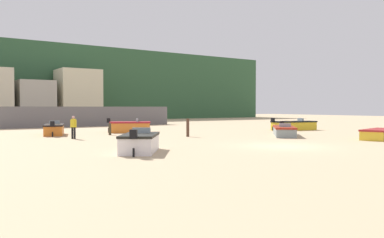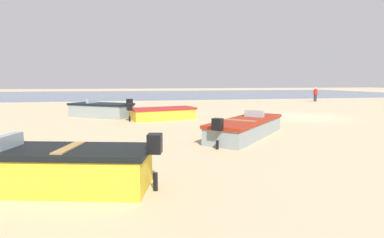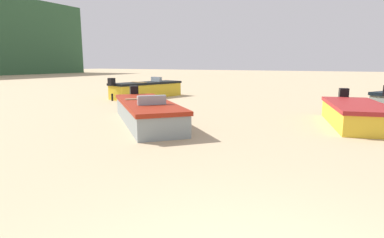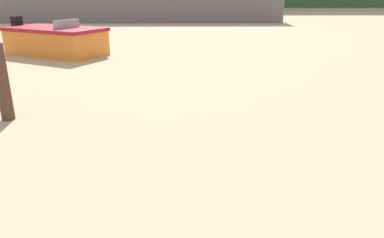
{
  "view_description": "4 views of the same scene",
  "coord_description": "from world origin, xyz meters",
  "px_view_note": "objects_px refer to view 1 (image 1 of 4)",
  "views": [
    {
      "loc": [
        -16.94,
        -15.66,
        2.21
      ],
      "look_at": [
        3.04,
        13.74,
        1.16
      ],
      "focal_mm": 37.16,
      "sensor_mm": 36.0,
      "label": 1
    },
    {
      "loc": [
        10.9,
        16.96,
        2.27
      ],
      "look_at": [
        8.21,
        3.99,
        0.56
      ],
      "focal_mm": 27.21,
      "sensor_mm": 36.0,
      "label": 2
    },
    {
      "loc": [
        -2.1,
        -0.4,
        1.99
      ],
      "look_at": [
        4.58,
        3.15,
        0.63
      ],
      "focal_mm": 29.26,
      "sensor_mm": 36.0,
      "label": 3
    },
    {
      "loc": [
        2.78,
        2.9,
        2.22
      ],
      "look_at": [
        2.84,
        7.74,
        0.5
      ],
      "focal_mm": 34.33,
      "sensor_mm": 36.0,
      "label": 4
    }
  ],
  "objects_px": {
    "boat_yellow_2": "(380,134)",
    "mooring_post_near_water": "(110,129)",
    "beach_walker_foreground": "(73,125)",
    "mooring_post_mid_beach": "(188,128)",
    "boat_orange_1": "(54,129)",
    "boat_orange_4": "(130,127)",
    "boat_yellow_5": "(294,125)",
    "boat_white_6": "(140,143)",
    "boat_grey_0": "(284,131)"
  },
  "relations": [
    {
      "from": "boat_orange_1",
      "to": "boat_orange_4",
      "type": "distance_m",
      "value": 6.43
    },
    {
      "from": "boat_orange_1",
      "to": "beach_walker_foreground",
      "type": "height_order",
      "value": "beach_walker_foreground"
    },
    {
      "from": "boat_orange_4",
      "to": "beach_walker_foreground",
      "type": "distance_m",
      "value": 7.64
    },
    {
      "from": "boat_white_6",
      "to": "mooring_post_near_water",
      "type": "relative_size",
      "value": 3.99
    },
    {
      "from": "boat_yellow_2",
      "to": "mooring_post_near_water",
      "type": "distance_m",
      "value": 19.96
    },
    {
      "from": "boat_orange_4",
      "to": "boat_yellow_5",
      "type": "distance_m",
      "value": 15.67
    },
    {
      "from": "boat_orange_4",
      "to": "boat_white_6",
      "type": "relative_size",
      "value": 1.02
    },
    {
      "from": "boat_yellow_2",
      "to": "mooring_post_mid_beach",
      "type": "bearing_deg",
      "value": 31.14
    },
    {
      "from": "boat_yellow_5",
      "to": "boat_grey_0",
      "type": "bearing_deg",
      "value": -39.56
    },
    {
      "from": "boat_orange_1",
      "to": "mooring_post_near_water",
      "type": "height_order",
      "value": "boat_orange_1"
    },
    {
      "from": "boat_yellow_5",
      "to": "beach_walker_foreground",
      "type": "bearing_deg",
      "value": -79.64
    },
    {
      "from": "mooring_post_mid_beach",
      "to": "beach_walker_foreground",
      "type": "height_order",
      "value": "beach_walker_foreground"
    },
    {
      "from": "boat_orange_1",
      "to": "beach_walker_foreground",
      "type": "distance_m",
      "value": 4.73
    },
    {
      "from": "boat_grey_0",
      "to": "boat_white_6",
      "type": "xyz_separation_m",
      "value": [
        -14.37,
        -3.85,
        0.09
      ]
    },
    {
      "from": "boat_yellow_2",
      "to": "mooring_post_mid_beach",
      "type": "distance_m",
      "value": 13.52
    },
    {
      "from": "mooring_post_mid_beach",
      "to": "beach_walker_foreground",
      "type": "bearing_deg",
      "value": 160.61
    },
    {
      "from": "boat_grey_0",
      "to": "beach_walker_foreground",
      "type": "height_order",
      "value": "beach_walker_foreground"
    },
    {
      "from": "boat_orange_4",
      "to": "mooring_post_near_water",
      "type": "relative_size",
      "value": 4.09
    },
    {
      "from": "boat_yellow_2",
      "to": "boat_white_6",
      "type": "distance_m",
      "value": 17.35
    },
    {
      "from": "boat_yellow_2",
      "to": "mooring_post_mid_beach",
      "type": "xyz_separation_m",
      "value": [
        -9.53,
        9.58,
        0.31
      ]
    },
    {
      "from": "beach_walker_foreground",
      "to": "boat_grey_0",
      "type": "bearing_deg",
      "value": 34.23
    },
    {
      "from": "boat_yellow_2",
      "to": "beach_walker_foreground",
      "type": "relative_size",
      "value": 2.59
    },
    {
      "from": "boat_white_6",
      "to": "beach_walker_foreground",
      "type": "bearing_deg",
      "value": 125.81
    },
    {
      "from": "boat_grey_0",
      "to": "beach_walker_foreground",
      "type": "bearing_deg",
      "value": 20.2
    },
    {
      "from": "boat_yellow_5",
      "to": "mooring_post_mid_beach",
      "type": "xyz_separation_m",
      "value": [
        -13.17,
        -1.31,
        0.22
      ]
    },
    {
      "from": "boat_white_6",
      "to": "beach_walker_foreground",
      "type": "height_order",
      "value": "beach_walker_foreground"
    },
    {
      "from": "boat_yellow_5",
      "to": "boat_yellow_2",
      "type": "bearing_deg",
      "value": -4.23
    },
    {
      "from": "mooring_post_near_water",
      "to": "boat_white_6",
      "type": "bearing_deg",
      "value": -105.95
    },
    {
      "from": "boat_orange_1",
      "to": "boat_yellow_2",
      "type": "xyz_separation_m",
      "value": [
        17.38,
        -17.02,
        -0.08
      ]
    },
    {
      "from": "boat_white_6",
      "to": "beach_walker_foreground",
      "type": "xyz_separation_m",
      "value": [
        -0.12,
        10.01,
        0.49
      ]
    },
    {
      "from": "mooring_post_near_water",
      "to": "beach_walker_foreground",
      "type": "relative_size",
      "value": 0.59
    },
    {
      "from": "boat_yellow_2",
      "to": "beach_walker_foreground",
      "type": "bearing_deg",
      "value": 40.86
    },
    {
      "from": "mooring_post_mid_beach",
      "to": "beach_walker_foreground",
      "type": "xyz_separation_m",
      "value": [
        -7.78,
        2.74,
        0.27
      ]
    },
    {
      "from": "boat_yellow_2",
      "to": "boat_yellow_5",
      "type": "bearing_deg",
      "value": -32.2
    },
    {
      "from": "mooring_post_near_water",
      "to": "beach_walker_foreground",
      "type": "height_order",
      "value": "beach_walker_foreground"
    },
    {
      "from": "boat_orange_1",
      "to": "mooring_post_near_water",
      "type": "relative_size",
      "value": 4.13
    },
    {
      "from": "mooring_post_near_water",
      "to": "boat_orange_1",
      "type": "bearing_deg",
      "value": 145.62
    },
    {
      "from": "beach_walker_foreground",
      "to": "mooring_post_mid_beach",
      "type": "bearing_deg",
      "value": 37.87
    },
    {
      "from": "boat_orange_1",
      "to": "boat_orange_4",
      "type": "xyz_separation_m",
      "value": [
        6.41,
        -0.47,
        0.04
      ]
    },
    {
      "from": "boat_orange_1",
      "to": "mooring_post_near_water",
      "type": "distance_m",
      "value": 4.45
    },
    {
      "from": "mooring_post_mid_beach",
      "to": "boat_orange_1",
      "type": "bearing_deg",
      "value": 136.54
    },
    {
      "from": "boat_orange_1",
      "to": "mooring_post_mid_beach",
      "type": "xyz_separation_m",
      "value": [
        7.85,
        -7.44,
        0.23
      ]
    },
    {
      "from": "boat_yellow_2",
      "to": "boat_orange_4",
      "type": "height_order",
      "value": "boat_orange_4"
    },
    {
      "from": "boat_white_6",
      "to": "mooring_post_near_water",
      "type": "bearing_deg",
      "value": 109.18
    },
    {
      "from": "boat_yellow_5",
      "to": "boat_white_6",
      "type": "bearing_deg",
      "value": -53.35
    },
    {
      "from": "boat_orange_4",
      "to": "boat_white_6",
      "type": "height_order",
      "value": "boat_orange_4"
    },
    {
      "from": "boat_yellow_2",
      "to": "mooring_post_near_water",
      "type": "xyz_separation_m",
      "value": [
        -13.71,
        14.51,
        0.11
      ]
    },
    {
      "from": "boat_grey_0",
      "to": "mooring_post_near_water",
      "type": "height_order",
      "value": "boat_grey_0"
    },
    {
      "from": "boat_white_6",
      "to": "beach_walker_foreground",
      "type": "distance_m",
      "value": 10.02
    },
    {
      "from": "boat_yellow_2",
      "to": "boat_yellow_5",
      "type": "xyz_separation_m",
      "value": [
        3.64,
        10.89,
        0.09
      ]
    }
  ]
}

